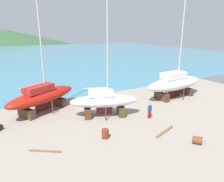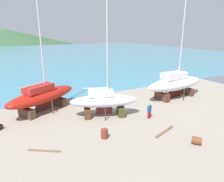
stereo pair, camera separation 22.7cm
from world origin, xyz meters
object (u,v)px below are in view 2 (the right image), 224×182
object	(u,v)px
sailboat_small_center	(42,96)
barrel_blue_faded	(197,141)
worker	(149,111)
sailboat_mid_port	(104,101)
sailboat_large_starboard	(175,83)
barrel_tipped_left	(104,134)

from	to	relation	value
sailboat_small_center	barrel_blue_faded	distance (m)	17.18
worker	sailboat_small_center	bearing A→B (deg)	-141.84
worker	barrel_blue_faded	world-z (taller)	worker
sailboat_small_center	worker	bearing A→B (deg)	-66.51
sailboat_mid_port	barrel_blue_faded	xyz separation A→B (m)	(4.32, -9.10, -1.48)
sailboat_mid_port	worker	distance (m)	5.11
barrel_blue_faded	sailboat_large_starboard	bearing A→B (deg)	53.91
barrel_blue_faded	worker	bearing A→B (deg)	91.94
barrel_tipped_left	barrel_blue_faded	bearing A→B (deg)	-35.35
sailboat_large_starboard	worker	bearing A→B (deg)	-155.84
worker	sailboat_mid_port	bearing A→B (deg)	-139.25
sailboat_small_center	worker	world-z (taller)	sailboat_small_center
sailboat_large_starboard	barrel_blue_faded	size ratio (longest dim) A/B	20.53
sailboat_mid_port	barrel_blue_faded	bearing A→B (deg)	-44.54
barrel_blue_faded	sailboat_small_center	bearing A→B (deg)	126.05
sailboat_mid_port	sailboat_small_center	world-z (taller)	sailboat_small_center
worker	barrel_blue_faded	distance (m)	6.24
sailboat_small_center	barrel_blue_faded	size ratio (longest dim) A/B	19.75
barrel_tipped_left	barrel_blue_faded	size ratio (longest dim) A/B	1.10
sailboat_small_center	barrel_tipped_left	bearing A→B (deg)	-97.53
sailboat_mid_port	sailboat_large_starboard	world-z (taller)	sailboat_large_starboard
worker	barrel_tipped_left	xyz separation A→B (m)	(-6.25, -1.63, -0.43)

